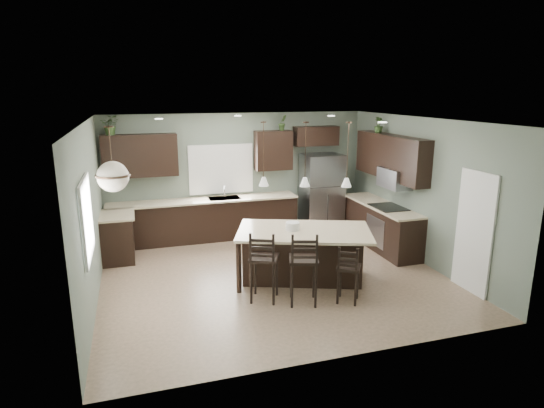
{
  "coord_description": "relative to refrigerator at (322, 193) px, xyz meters",
  "views": [
    {
      "loc": [
        -2.29,
        -7.38,
        3.29
      ],
      "look_at": [
        0.1,
        0.4,
        1.25
      ],
      "focal_mm": 30.0,
      "sensor_mm": 36.0,
      "label": 1
    }
  ],
  "objects": [
    {
      "name": "microwave",
      "position": [
        0.87,
        -1.69,
        0.62
      ],
      "size": [
        0.4,
        0.75,
        0.4
      ],
      "primitive_type": "cube",
      "color": "gray",
      "rests_on": "right_upper_cabs"
    },
    {
      "name": "back_lower_cabs",
      "position": [
        -2.76,
        0.16,
        -0.48
      ],
      "size": [
        4.2,
        0.6,
        0.9
      ],
      "primitive_type": "cube",
      "color": "black",
      "rests_on": "ground"
    },
    {
      "name": "sink_inset",
      "position": [
        -2.31,
        0.14,
        0.01
      ],
      "size": [
        0.7,
        0.45,
        0.01
      ],
      "primitive_type": "cube",
      "color": "gray",
      "rests_on": "back_countertop"
    },
    {
      "name": "cooktop",
      "position": [
        0.77,
        -1.69,
        0.02
      ],
      "size": [
        0.58,
        0.75,
        0.02
      ],
      "primitive_type": "cube",
      "color": "black",
      "rests_on": "right_countertop"
    },
    {
      "name": "room_shell",
      "position": [
        -1.91,
        -2.29,
        0.77
      ],
      "size": [
        6.0,
        6.0,
        6.0
      ],
      "color": "slate",
      "rests_on": "ground"
    },
    {
      "name": "bar_stool_left",
      "position": [
        -2.33,
        -3.17,
        -0.34
      ],
      "size": [
        0.58,
        0.58,
        1.18
      ],
      "primitive_type": "cube",
      "rotation": [
        0.0,
        0.0,
        -0.44
      ],
      "color": "black",
      "rests_on": "ground"
    },
    {
      "name": "pantry_door",
      "position": [
        1.07,
        -3.84,
        0.09
      ],
      "size": [
        0.04,
        0.82,
        2.04
      ],
      "primitive_type": "cube",
      "color": "white",
      "rests_on": "ground"
    },
    {
      "name": "left_return_countertop",
      "position": [
        -4.59,
        -0.59,
        -0.01
      ],
      "size": [
        0.66,
        0.96,
        0.04
      ],
      "primitive_type": "cube",
      "color": "beige",
      "rests_on": "left_return_cabs"
    },
    {
      "name": "chandelier",
      "position": [
        -4.51,
        -2.66,
        1.38
      ],
      "size": [
        0.5,
        0.5,
        0.98
      ],
      "primitive_type": null,
      "color": "beige",
      "rests_on": "room_shell"
    },
    {
      "name": "right_countertop",
      "position": [
        0.77,
        -1.41,
        -0.01
      ],
      "size": [
        0.66,
        2.35,
        0.04
      ],
      "primitive_type": "cube",
      "color": "beige",
      "rests_on": "right_lower_cabs"
    },
    {
      "name": "serving_dish",
      "position": [
        -1.63,
        -2.54,
        0.07
      ],
      "size": [
        0.24,
        0.24,
        0.14
      ],
      "primitive_type": "cylinder",
      "color": "silver",
      "rests_on": "kitchen_island"
    },
    {
      "name": "right_upper_cabs",
      "position": [
        0.92,
        -1.41,
        1.02
      ],
      "size": [
        0.34,
        2.35,
        0.9
      ],
      "primitive_type": "cube",
      "color": "black",
      "rests_on": "room_shell"
    },
    {
      "name": "faucet",
      "position": [
        -2.31,
        0.11,
        0.16
      ],
      "size": [
        0.02,
        0.02,
        0.28
      ],
      "primitive_type": "cylinder",
      "color": "silver",
      "rests_on": "back_countertop"
    },
    {
      "name": "plant_back_left",
      "position": [
        -4.6,
        0.26,
        1.68
      ],
      "size": [
        0.41,
        0.37,
        0.41
      ],
      "primitive_type": "imported",
      "rotation": [
        0.0,
        0.0,
        -0.14
      ],
      "color": "#2C4920",
      "rests_on": "back_upper_left"
    },
    {
      "name": "ground",
      "position": [
        -1.91,
        -2.29,
        -0.93
      ],
      "size": [
        6.0,
        6.0,
        0.0
      ],
      "primitive_type": "plane",
      "color": "#9E8466",
      "rests_on": "ground"
    },
    {
      "name": "wall_oven_front",
      "position": [
        0.49,
        -1.69,
        -0.48
      ],
      "size": [
        0.01,
        0.72,
        0.6
      ],
      "primitive_type": "cube",
      "color": "gray",
      "rests_on": "right_lower_cabs"
    },
    {
      "name": "plant_back_right",
      "position": [
        -0.9,
        0.26,
        1.65
      ],
      "size": [
        0.23,
        0.2,
        0.35
      ],
      "primitive_type": "imported",
      "rotation": [
        0.0,
        0.0,
        0.25
      ],
      "color": "#365425",
      "rests_on": "back_upper_right"
    },
    {
      "name": "back_countertop",
      "position": [
        -2.76,
        0.14,
        -0.01
      ],
      "size": [
        4.2,
        0.66,
        0.04
      ],
      "primitive_type": "cube",
      "color": "beige",
      "rests_on": "back_lower_cabs"
    },
    {
      "name": "window_back",
      "position": [
        -2.31,
        0.45,
        0.62
      ],
      "size": [
        1.35,
        0.02,
        1.0
      ],
      "primitive_type": "cube",
      "color": "white",
      "rests_on": "room_shell"
    },
    {
      "name": "pendant_left",
      "position": [
        -2.1,
        -2.36,
        1.32
      ],
      "size": [
        0.17,
        0.17,
        1.1
      ],
      "primitive_type": null,
      "color": "white",
      "rests_on": "room_shell"
    },
    {
      "name": "back_upper_right",
      "position": [
        -1.11,
        0.29,
        1.02
      ],
      "size": [
        0.85,
        0.34,
        0.9
      ],
      "primitive_type": "cube",
      "color": "black",
      "rests_on": "room_shell"
    },
    {
      "name": "window_left",
      "position": [
        -4.89,
        -3.09,
        0.62
      ],
      "size": [
        0.02,
        1.1,
        1.0
      ],
      "primitive_type": "cube",
      "color": "white",
      "rests_on": "room_shell"
    },
    {
      "name": "refrigerator",
      "position": [
        0.0,
        0.0,
        0.0
      ],
      "size": [
        0.9,
        0.74,
        1.85
      ],
      "primitive_type": "cube",
      "color": "#919299",
      "rests_on": "ground"
    },
    {
      "name": "bar_stool_center",
      "position": [
        -1.77,
        -3.46,
        -0.32
      ],
      "size": [
        0.56,
        0.56,
        1.2
      ],
      "primitive_type": "cube",
      "rotation": [
        0.0,
        0.0,
        -0.31
      ],
      "color": "black",
      "rests_on": "ground"
    },
    {
      "name": "pendant_center",
      "position": [
        -1.44,
        -2.61,
        1.32
      ],
      "size": [
        0.17,
        0.17,
        1.1
      ],
      "primitive_type": null,
      "color": "silver",
      "rests_on": "room_shell"
    },
    {
      "name": "right_lower_cabs",
      "position": [
        0.79,
        -1.41,
        -0.48
      ],
      "size": [
        0.6,
        2.35,
        0.9
      ],
      "primitive_type": "cube",
      "color": "black",
      "rests_on": "ground"
    },
    {
      "name": "fridge_header",
      "position": [
        -0.06,
        0.29,
        1.32
      ],
      "size": [
        1.05,
        0.34,
        0.45
      ],
      "primitive_type": "cube",
      "color": "black",
      "rests_on": "room_shell"
    },
    {
      "name": "back_upper_left",
      "position": [
        -4.06,
        0.29,
        1.02
      ],
      "size": [
        1.55,
        0.34,
        0.9
      ],
      "primitive_type": "cube",
      "color": "black",
      "rests_on": "room_shell"
    },
    {
      "name": "plant_right_wall",
      "position": [
        0.89,
        -0.9,
        1.65
      ],
      "size": [
        0.21,
        0.21,
        0.34
      ],
      "primitive_type": "imported",
      "rotation": [
        0.0,
        0.0,
        0.12
      ],
      "color": "#2E481F",
      "rests_on": "right_upper_cabs"
    },
    {
      "name": "bar_stool_right",
      "position": [
        -1.08,
        -3.62,
        -0.44
      ],
      "size": [
        0.49,
        0.49,
        0.96
      ],
      "primitive_type": "cube",
      "rotation": [
        0.0,
        0.0,
        -0.58
      ],
      "color": "black",
      "rests_on": "ground"
    },
    {
      "name": "kitchen_island",
      "position": [
        -1.44,
        -2.61,
        -0.46
      ],
      "size": [
        2.61,
        2.02,
        0.92
      ],
      "primitive_type": "cube",
      "rotation": [
        0.0,
        0.0,
        -0.35
      ],
      "color": "black",
      "rests_on": "ground"
    },
    {
      "name": "left_return_cabs",
      "position": [
        -4.61,
        -0.59,
        -0.48
      ],
      "size": [
        0.6,
        0.9,
        0.9
      ],
      "primitive_type": "cube",
      "color": "black",
      "rests_on": "ground"
    },
    {
      "name": "pendant_right",
      "position": [
        -0.79,
        -2.85,
        1.32
      ],
      "size": [
        0.17,
        0.17,
        1.1
      ],
      "primitive_type": null,
      "color": "white",
      "rests_on": "room_shell"
    }
  ]
}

